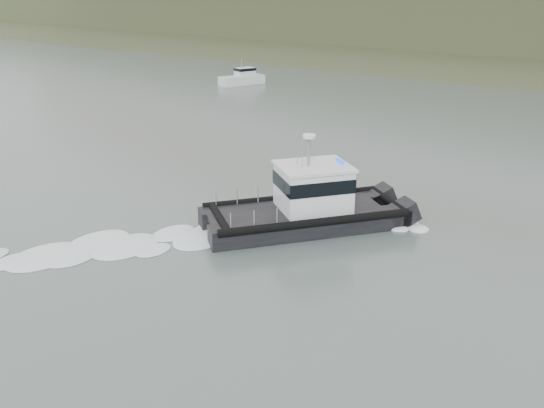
{
  "coord_description": "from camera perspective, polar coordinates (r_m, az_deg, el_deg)",
  "views": [
    {
      "loc": [
        20.72,
        -16.86,
        14.02
      ],
      "look_at": [
        1.15,
        8.21,
        2.4
      ],
      "focal_mm": 40.0,
      "sensor_mm": 36.0,
      "label": 1
    }
  ],
  "objects": [
    {
      "name": "motorboat",
      "position": [
        90.93,
        -2.77,
        11.78
      ],
      "size": [
        4.23,
        7.19,
        3.75
      ],
      "rotation": [
        0.0,
        0.0,
        -0.31
      ],
      "color": "silver",
      "rests_on": "ground"
    },
    {
      "name": "ground",
      "position": [
        30.17,
        -11.5,
        -8.07
      ],
      "size": [
        400.0,
        400.0,
        0.0
      ],
      "primitive_type": "plane",
      "color": "#47544F",
      "rests_on": "ground"
    },
    {
      "name": "patrol_boat",
      "position": [
        36.7,
        3.31,
        0.07
      ],
      "size": [
        10.72,
        12.57,
        5.95
      ],
      "rotation": [
        0.0,
        0.0,
        -0.62
      ],
      "color": "black",
      "rests_on": "ground"
    }
  ]
}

